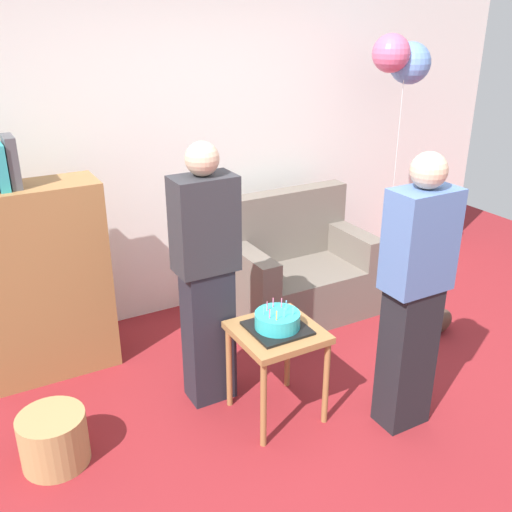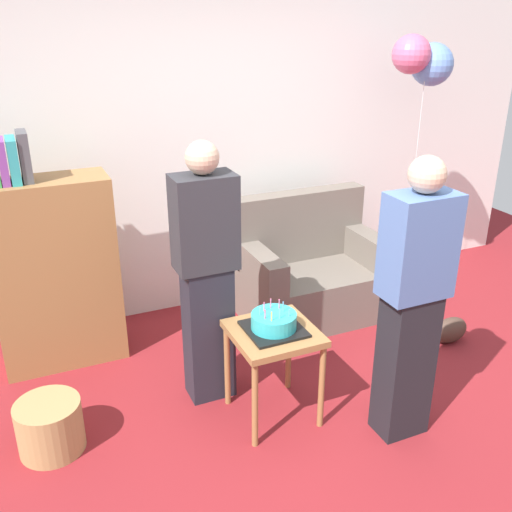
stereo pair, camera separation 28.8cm
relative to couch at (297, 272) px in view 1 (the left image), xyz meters
name	(u,v)px [view 1 (the left image)]	position (x,y,z in m)	size (l,w,h in m)	color
ground_plane	(347,441)	(-0.60, -1.47, -0.34)	(8.00, 8.00, 0.00)	maroon
wall_back	(194,141)	(-0.60, 0.58, 1.01)	(6.00, 0.10, 2.70)	silver
couch	(297,272)	(0.00, 0.00, 0.00)	(1.10, 0.70, 0.96)	#6B6056
bookshelf	(43,278)	(-1.90, 0.10, 0.34)	(0.80, 0.36, 1.61)	olive
side_table	(277,343)	(-0.83, -1.05, 0.16)	(0.48, 0.48, 0.59)	olive
birthday_cake	(277,322)	(-0.83, -1.05, 0.30)	(0.32, 0.32, 0.17)	black
person_blowing_candles	(206,277)	(-1.10, -0.69, 0.49)	(0.36, 0.22, 1.63)	#23232D
person_holding_cake	(414,296)	(-0.21, -1.48, 0.49)	(0.36, 0.22, 1.63)	black
wicker_basket	(54,439)	(-2.08, -0.83, -0.19)	(0.36, 0.36, 0.30)	#A88451
handbag	(437,321)	(0.73, -0.83, -0.24)	(0.28, 0.14, 0.20)	#473328
balloon_bunch	(402,59)	(0.85, -0.06, 1.59)	(0.51, 0.31, 2.12)	silver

